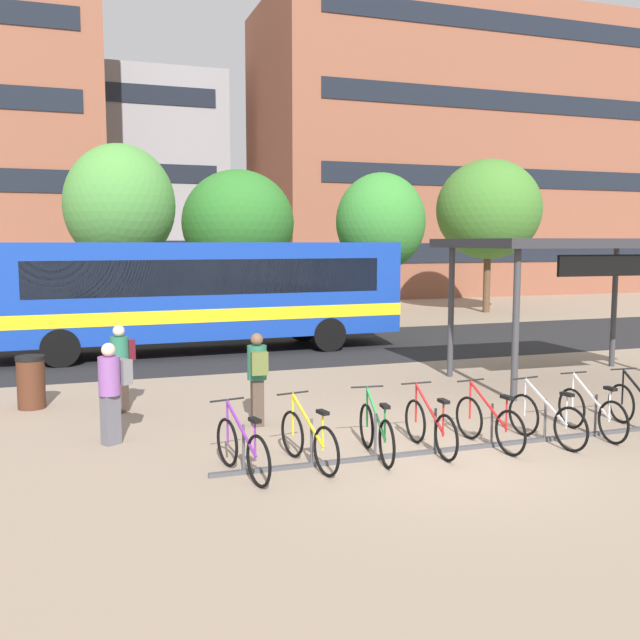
{
  "coord_description": "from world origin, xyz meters",
  "views": [
    {
      "loc": [
        -5.12,
        -9.17,
        3.22
      ],
      "look_at": [
        -0.12,
        5.18,
        1.54
      ],
      "focal_mm": 39.73,
      "sensor_mm": 36.0,
      "label": 1
    }
  ],
  "objects_px": {
    "commuter_maroon_pack_2": "(121,362)",
    "street_tree_1": "(381,222)",
    "trash_bin": "(31,382)",
    "parked_bicycle_purple_0": "(242,449)",
    "parked_bicycle_red_4": "(489,423)",
    "street_tree_0": "(238,223)",
    "transit_shelter": "(575,248)",
    "street_tree_2": "(120,206)",
    "parked_bicycle_yellow_1": "(309,440)",
    "commuter_grey_pack_1": "(112,386)",
    "commuter_olive_pack_0": "(257,373)",
    "street_tree_3": "(489,210)",
    "city_bus": "(192,292)",
    "parked_bicycle_white_6": "(592,413)",
    "parked_bicycle_red_3": "(430,427)",
    "parked_bicycle_green_2": "(376,432)",
    "parked_bicycle_silver_5": "(546,420)"
  },
  "relations": [
    {
      "from": "parked_bicycle_white_6",
      "to": "trash_bin",
      "type": "xyz_separation_m",
      "value": [
        -8.92,
        5.18,
        0.13
      ]
    },
    {
      "from": "commuter_maroon_pack_2",
      "to": "street_tree_1",
      "type": "xyz_separation_m",
      "value": [
        10.02,
        10.47,
        2.98
      ]
    },
    {
      "from": "trash_bin",
      "to": "street_tree_2",
      "type": "distance_m",
      "value": 12.18
    },
    {
      "from": "parked_bicycle_red_3",
      "to": "street_tree_3",
      "type": "relative_size",
      "value": 0.25
    },
    {
      "from": "commuter_maroon_pack_2",
      "to": "trash_bin",
      "type": "relative_size",
      "value": 1.62
    },
    {
      "from": "city_bus",
      "to": "street_tree_1",
      "type": "relative_size",
      "value": 2.1
    },
    {
      "from": "commuter_olive_pack_0",
      "to": "street_tree_1",
      "type": "relative_size",
      "value": 0.29
    },
    {
      "from": "street_tree_2",
      "to": "parked_bicycle_yellow_1",
      "type": "bearing_deg",
      "value": -84.77
    },
    {
      "from": "commuter_olive_pack_0",
      "to": "street_tree_0",
      "type": "xyz_separation_m",
      "value": [
        3.15,
        15.44,
        2.99
      ]
    },
    {
      "from": "city_bus",
      "to": "transit_shelter",
      "type": "relative_size",
      "value": 2.16
    },
    {
      "from": "commuter_olive_pack_0",
      "to": "commuter_grey_pack_1",
      "type": "bearing_deg",
      "value": 101.68
    },
    {
      "from": "trash_bin",
      "to": "parked_bicycle_red_3",
      "type": "bearing_deg",
      "value": -40.56
    },
    {
      "from": "trash_bin",
      "to": "street_tree_1",
      "type": "relative_size",
      "value": 0.18
    },
    {
      "from": "commuter_grey_pack_1",
      "to": "street_tree_3",
      "type": "relative_size",
      "value": 0.24
    },
    {
      "from": "city_bus",
      "to": "commuter_grey_pack_1",
      "type": "height_order",
      "value": "city_bus"
    },
    {
      "from": "parked_bicycle_yellow_1",
      "to": "transit_shelter",
      "type": "distance_m",
      "value": 9.0
    },
    {
      "from": "transit_shelter",
      "to": "street_tree_1",
      "type": "xyz_separation_m",
      "value": [
        0.05,
        10.87,
        0.85
      ]
    },
    {
      "from": "parked_bicycle_white_6",
      "to": "trash_bin",
      "type": "relative_size",
      "value": 1.67
    },
    {
      "from": "city_bus",
      "to": "street_tree_3",
      "type": "bearing_deg",
      "value": -154.31
    },
    {
      "from": "commuter_olive_pack_0",
      "to": "parked_bicycle_purple_0",
      "type": "bearing_deg",
      "value": 165.75
    },
    {
      "from": "commuter_maroon_pack_2",
      "to": "street_tree_1",
      "type": "distance_m",
      "value": 14.8
    },
    {
      "from": "parked_bicycle_silver_5",
      "to": "street_tree_1",
      "type": "xyz_separation_m",
      "value": [
        3.73,
        14.92,
        3.55
      ]
    },
    {
      "from": "commuter_maroon_pack_2",
      "to": "street_tree_0",
      "type": "bearing_deg",
      "value": -166.97
    },
    {
      "from": "trash_bin",
      "to": "street_tree_0",
      "type": "xyz_separation_m",
      "value": [
        6.98,
        12.71,
        3.42
      ]
    },
    {
      "from": "transit_shelter",
      "to": "trash_bin",
      "type": "relative_size",
      "value": 5.43
    },
    {
      "from": "trash_bin",
      "to": "city_bus",
      "type": "bearing_deg",
      "value": 55.35
    },
    {
      "from": "parked_bicycle_purple_0",
      "to": "street_tree_3",
      "type": "xyz_separation_m",
      "value": [
        15.73,
        18.71,
        4.28
      ]
    },
    {
      "from": "transit_shelter",
      "to": "street_tree_2",
      "type": "xyz_separation_m",
      "value": [
        -9.15,
        12.51,
        1.39
      ]
    },
    {
      "from": "transit_shelter",
      "to": "street_tree_1",
      "type": "bearing_deg",
      "value": 91.63
    },
    {
      "from": "commuter_grey_pack_1",
      "to": "parked_bicycle_purple_0",
      "type": "bearing_deg",
      "value": 93.88
    },
    {
      "from": "parked_bicycle_purple_0",
      "to": "parked_bicycle_red_4",
      "type": "bearing_deg",
      "value": -100.48
    },
    {
      "from": "parked_bicycle_yellow_1",
      "to": "parked_bicycle_white_6",
      "type": "xyz_separation_m",
      "value": [
        4.96,
        -0.02,
        0.0
      ]
    },
    {
      "from": "parked_bicycle_purple_0",
      "to": "street_tree_1",
      "type": "bearing_deg",
      "value": -42.15
    },
    {
      "from": "parked_bicycle_green_2",
      "to": "street_tree_2",
      "type": "height_order",
      "value": "street_tree_2"
    },
    {
      "from": "city_bus",
      "to": "parked_bicycle_purple_0",
      "type": "bearing_deg",
      "value": 82.7
    },
    {
      "from": "parked_bicycle_purple_0",
      "to": "commuter_grey_pack_1",
      "type": "bearing_deg",
      "value": 23.77
    },
    {
      "from": "street_tree_0",
      "to": "parked_bicycle_red_4",
      "type": "bearing_deg",
      "value": -90.11
    },
    {
      "from": "parked_bicycle_yellow_1",
      "to": "street_tree_0",
      "type": "distance_m",
      "value": 18.47
    },
    {
      "from": "parked_bicycle_purple_0",
      "to": "commuter_maroon_pack_2",
      "type": "xyz_separation_m",
      "value": [
        -1.32,
        4.42,
        0.57
      ]
    },
    {
      "from": "trash_bin",
      "to": "street_tree_2",
      "type": "relative_size",
      "value": 0.16
    },
    {
      "from": "city_bus",
      "to": "parked_bicycle_green_2",
      "type": "bearing_deg",
      "value": 93.44
    },
    {
      "from": "parked_bicycle_green_2",
      "to": "street_tree_0",
      "type": "height_order",
      "value": "street_tree_0"
    },
    {
      "from": "parked_bicycle_purple_0",
      "to": "street_tree_0",
      "type": "xyz_separation_m",
      "value": [
        4.02,
        17.98,
        3.55
      ]
    },
    {
      "from": "parked_bicycle_red_4",
      "to": "transit_shelter",
      "type": "height_order",
      "value": "transit_shelter"
    },
    {
      "from": "parked_bicycle_red_3",
      "to": "trash_bin",
      "type": "xyz_separation_m",
      "value": [
        -5.95,
        5.1,
        0.13
      ]
    },
    {
      "from": "parked_bicycle_yellow_1",
      "to": "transit_shelter",
      "type": "relative_size",
      "value": 0.3
    },
    {
      "from": "parked_bicycle_red_3",
      "to": "parked_bicycle_green_2",
      "type": "bearing_deg",
      "value": 90.93
    },
    {
      "from": "parked_bicycle_red_3",
      "to": "commuter_olive_pack_0",
      "type": "height_order",
      "value": "commuter_olive_pack_0"
    },
    {
      "from": "commuter_grey_pack_1",
      "to": "parked_bicycle_white_6",
      "type": "bearing_deg",
      "value": 132.49
    },
    {
      "from": "parked_bicycle_yellow_1",
      "to": "trash_bin",
      "type": "height_order",
      "value": "trash_bin"
    }
  ]
}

